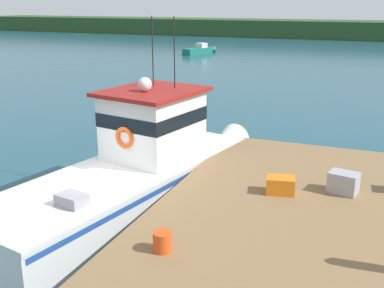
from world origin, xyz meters
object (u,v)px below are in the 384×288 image
at_px(crate_stack_near_edge, 343,183).
at_px(mooring_buoy_outer, 174,109).
at_px(bait_bucket, 162,242).
at_px(moored_boat_far_right, 200,50).
at_px(crate_single_by_cleat, 280,185).
at_px(mooring_buoy_spare_mooring, 160,97).
at_px(main_fishing_boat, 139,170).

bearing_deg(crate_stack_near_edge, mooring_buoy_outer, 130.05).
bearing_deg(bait_bucket, moored_boat_far_right, 110.08).
xyz_separation_m(crate_single_by_cleat, mooring_buoy_spare_mooring, (-8.99, 12.71, -1.12)).
height_order(crate_stack_near_edge, crate_single_by_cleat, crate_stack_near_edge).
bearing_deg(moored_boat_far_right, mooring_buoy_outer, -71.83).
distance_m(crate_stack_near_edge, crate_single_by_cleat, 1.36).
height_order(bait_bucket, mooring_buoy_outer, bait_bucket).
bearing_deg(moored_boat_far_right, mooring_buoy_spare_mooring, -74.25).
relative_size(main_fishing_boat, crate_stack_near_edge, 16.61).
bearing_deg(crate_stack_near_edge, mooring_buoy_spare_mooring, 130.05).
xyz_separation_m(crate_stack_near_edge, crate_single_by_cleat, (-1.25, -0.53, -0.05)).
height_order(mooring_buoy_outer, mooring_buoy_spare_mooring, mooring_buoy_spare_mooring).
relative_size(crate_stack_near_edge, bait_bucket, 1.76).
bearing_deg(crate_single_by_cleat, moored_boat_far_right, 113.53).
xyz_separation_m(bait_bucket, mooring_buoy_outer, (-5.98, 13.85, -1.18)).
bearing_deg(mooring_buoy_spare_mooring, mooring_buoy_outer, -49.90).
height_order(bait_bucket, moored_boat_far_right, bait_bucket).
relative_size(bait_bucket, mooring_buoy_spare_mooring, 0.66).
height_order(moored_boat_far_right, mooring_buoy_spare_mooring, moored_boat_far_right).
height_order(main_fishing_boat, moored_boat_far_right, main_fishing_boat).
height_order(main_fishing_boat, crate_stack_near_edge, main_fishing_boat).
distance_m(moored_boat_far_right, mooring_buoy_outer, 25.84).
bearing_deg(crate_stack_near_edge, moored_boat_far_right, 115.55).
bearing_deg(mooring_buoy_spare_mooring, crate_single_by_cleat, -54.73).
bearing_deg(mooring_buoy_spare_mooring, moored_boat_far_right, 105.75).
distance_m(crate_single_by_cleat, mooring_buoy_outer, 12.99).
bearing_deg(bait_bucket, mooring_buoy_spare_mooring, 115.83).
xyz_separation_m(main_fishing_boat, moored_boat_far_right, (-11.59, 34.65, -0.64)).
bearing_deg(main_fishing_boat, bait_bucket, -56.89).
bearing_deg(mooring_buoy_outer, main_fishing_boat, -70.72).
relative_size(crate_single_by_cleat, bait_bucket, 1.76).
xyz_separation_m(mooring_buoy_outer, mooring_buoy_spare_mooring, (-1.71, 2.03, 0.07)).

